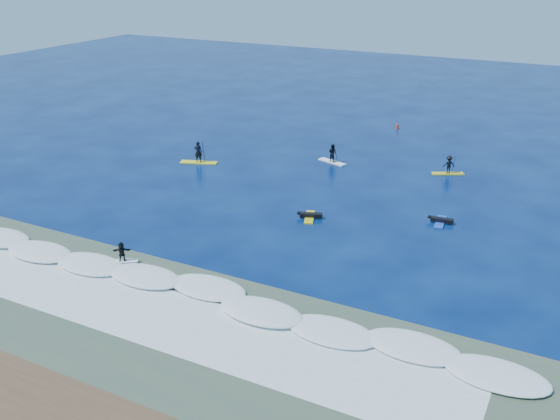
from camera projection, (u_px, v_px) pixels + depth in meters
The scene contains 12 objects.
ground at pixel (271, 226), 43.72m from camera, with size 160.00×160.00×0.00m, color #031140.
wet_sand_strip at pixel (29, 413), 26.09m from camera, with size 90.00×5.00×0.08m, color #4C3523.
shallow_water at pixel (143, 324), 32.24m from camera, with size 90.00×13.00×0.01m, color #3C5240.
breaking_wave at pixel (188, 290), 35.52m from camera, with size 40.00×6.00×0.30m, color white.
whitewater at pixel (155, 315), 33.06m from camera, with size 34.00×5.00×0.02m, color silver.
sup_paddler_left at pixel (198, 155), 56.40m from camera, with size 3.44×1.94×2.35m.
sup_paddler_center at pixel (332, 155), 56.55m from camera, with size 2.90×1.55×1.98m.
sup_paddler_right at pixel (449, 166), 53.56m from camera, with size 2.71×1.86×1.90m.
prone_paddler_near at pixel (310, 216), 45.00m from camera, with size 1.82×2.41×0.49m.
prone_paddler_far at pixel (441, 221), 44.19m from camera, with size 1.85×2.37×0.48m.
wave_surfer at pixel (122, 253), 38.13m from camera, with size 1.81×1.43×1.33m.
marker_buoy at pixel (397, 126), 67.28m from camera, with size 0.29×0.29×0.69m.
Camera 1 is at (18.87, -35.16, 17.91)m, focal length 40.00 mm.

